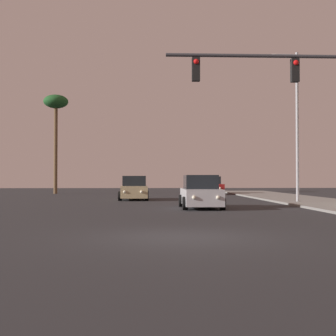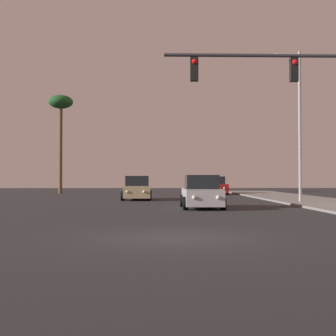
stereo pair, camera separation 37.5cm
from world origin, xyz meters
The scene contains 7 objects.
ground_plane centered at (0.00, 0.00, 0.00)m, with size 120.00×120.00×0.00m, color #28282B.
car_tan centered at (-1.87, 20.84, 0.76)m, with size 2.04×4.34×1.68m.
car_red centered at (4.99, 31.49, 0.76)m, with size 2.04×4.34×1.68m.
car_silver centered at (1.78, 11.57, 0.76)m, with size 2.04×4.31×1.68m.
traffic_light_mast centered at (5.20, 5.61, 4.75)m, with size 7.76×0.36×6.50m.
street_lamp centered at (7.97, 15.65, 5.12)m, with size 1.74×0.24×9.00m.
palm_tree_far centered at (-9.92, 34.00, 8.43)m, with size 2.40×2.40×9.70m.
Camera 2 is at (-0.52, -12.07, 1.52)m, focal length 50.00 mm.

